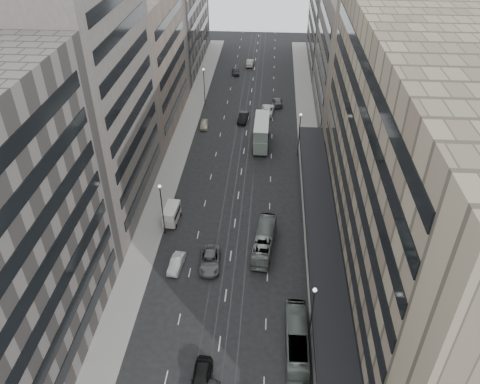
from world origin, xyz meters
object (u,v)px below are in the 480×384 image
(sedan_1, at_px, (176,263))
(bus_far, at_px, (264,241))
(sedan_0, at_px, (201,377))
(panel_van, at_px, (172,214))
(double_decker, at_px, (261,132))
(sedan_2, at_px, (210,260))
(bus_near, at_px, (297,339))

(sedan_1, bearing_deg, bus_far, 28.23)
(bus_far, bearing_deg, sedan_0, 80.37)
(sedan_1, bearing_deg, panel_van, 110.64)
(panel_van, bearing_deg, double_decker, 65.98)
(panel_van, relative_size, sedan_2, 0.74)
(sedan_0, xyz_separation_m, sedan_2, (-1.24, 16.89, -0.02))
(panel_van, bearing_deg, sedan_1, -72.41)
(bus_near, relative_size, sedan_1, 2.33)
(sedan_0, bearing_deg, panel_van, 108.92)
(sedan_1, xyz_separation_m, sedan_2, (4.27, 0.78, 0.10))
(panel_van, xyz_separation_m, sedan_2, (6.65, -8.60, -0.64))
(double_decker, bearing_deg, sedan_2, -99.33)
(bus_near, xyz_separation_m, double_decker, (-5.28, 44.18, 1.37))
(bus_far, height_order, panel_van, bus_far)
(double_decker, height_order, sedan_1, double_decker)
(bus_far, relative_size, double_decker, 1.06)
(sedan_2, bearing_deg, bus_far, 23.97)
(bus_far, relative_size, sedan_2, 1.73)
(bus_near, xyz_separation_m, bus_far, (-3.91, 15.68, 0.02))
(double_decker, xyz_separation_m, panel_van, (-12.24, -23.62, -1.30))
(bus_near, height_order, sedan_0, bus_near)
(bus_near, height_order, panel_van, bus_near)
(bus_far, bearing_deg, double_decker, -81.39)
(bus_far, xyz_separation_m, double_decker, (-1.37, 28.50, 1.35))
(bus_near, xyz_separation_m, panel_van, (-17.52, 20.56, 0.08))
(bus_far, bearing_deg, bus_near, 109.88)
(double_decker, bearing_deg, sedan_0, -94.55)
(double_decker, bearing_deg, bus_far, -86.75)
(bus_near, relative_size, sedan_2, 1.71)
(bus_far, relative_size, sedan_1, 2.36)
(sedan_0, height_order, sedan_2, sedan_0)
(bus_near, xyz_separation_m, sedan_0, (-9.62, -4.92, -0.54))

